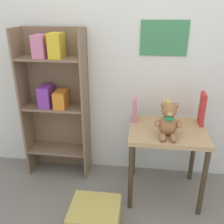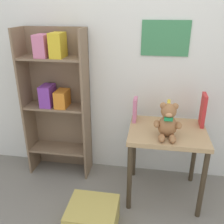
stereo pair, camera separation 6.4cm
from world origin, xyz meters
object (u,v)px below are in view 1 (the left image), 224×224
Objects in this scene: display_table at (167,140)px; book_standing_pink at (135,109)px; teddy_bear at (168,121)px; book_standing_red at (202,109)px; bookshelf_side at (55,96)px; storage_bin at (95,218)px; book_standing_yellow at (168,112)px.

display_table is 0.36m from book_standing_pink.
teddy_bear is at bearing -42.70° from book_standing_pink.
display_table is 2.34× the size of book_standing_red.
bookshelf_side reaches higher than storage_bin.
book_standing_yellow reaches higher than storage_bin.
bookshelf_side is 3.86× the size of storage_bin.
teddy_bear is 1.44× the size of book_standing_yellow.
book_standing_pink is (-0.27, 0.14, 0.20)m from display_table.
bookshelf_side is at bearing 178.16° from book_standing_red.
book_standing_red is at bearing 38.16° from storage_bin.
display_table is at bearing -87.70° from book_standing_yellow.
book_standing_yellow is at bearing 90.00° from display_table.
book_standing_pink reaches higher than display_table.
display_table reaches higher than storage_bin.
storage_bin is at bearing -110.12° from book_standing_pink.
book_standing_pink is at bearing 136.19° from teddy_bear.
bookshelf_side is 6.76× the size of book_standing_pink.
teddy_bear is 0.25m from book_standing_yellow.
teddy_bear is 1.00× the size of book_standing_red.
display_table is 0.23m from book_standing_yellow.
book_standing_pink is (-0.26, 0.25, -0.02)m from teddy_bear.
bookshelf_side reaches higher than book_standing_pink.
storage_bin is (-0.51, -0.61, -0.61)m from book_standing_yellow.
book_standing_yellow is (1.00, -0.09, -0.06)m from bookshelf_side.
display_table is at bearing 82.65° from teddy_bear.
storage_bin is (-0.50, -0.37, -0.64)m from teddy_bear.
book_standing_pink is at bearing 153.70° from display_table.
bookshelf_side is at bearing 160.88° from teddy_bear.
teddy_bear is at bearing -91.08° from book_standing_yellow.
teddy_bear is (0.98, -0.34, -0.03)m from bookshelf_side.
bookshelf_side reaches higher than display_table.
book_standing_yellow is at bearing -177.15° from book_standing_red.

